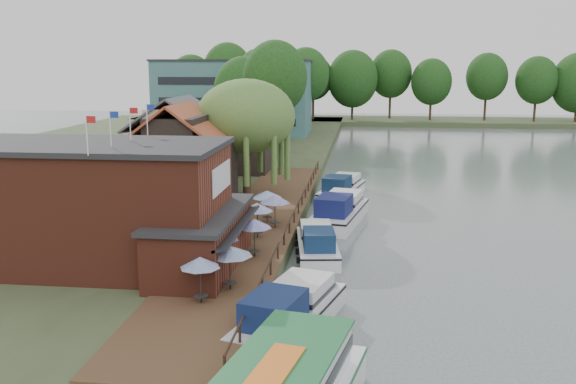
{
  "coord_description": "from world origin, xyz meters",
  "views": [
    {
      "loc": [
        -0.27,
        -35.9,
        12.78
      ],
      "look_at": [
        -6.0,
        12.0,
        3.0
      ],
      "focal_mm": 40.0,
      "sensor_mm": 36.0,
      "label": 1
    }
  ],
  "objects_px": {
    "hotel_block": "(234,97)",
    "umbrella_3": "(255,238)",
    "cruiser_1": "(317,240)",
    "cruiser_3": "(342,185)",
    "cruiser_2": "(339,207)",
    "umbrella_6": "(267,206)",
    "umbrella_2": "(220,251)",
    "pub": "(125,205)",
    "umbrella_0": "(201,280)",
    "umbrella_1": "(230,268)",
    "umbrella_5": "(275,211)",
    "cottage_a": "(180,157)",
    "cottage_b": "(179,142)",
    "cottage_c": "(238,132)",
    "umbrella_4": "(257,220)",
    "cruiser_0": "(290,306)",
    "swan": "(269,351)",
    "willow": "(246,139)"
  },
  "relations": [
    {
      "from": "hotel_block",
      "to": "cottage_a",
      "type": "distance_m",
      "value": 56.47
    },
    {
      "from": "umbrella_5",
      "to": "cruiser_3",
      "type": "distance_m",
      "value": 16.82
    },
    {
      "from": "pub",
      "to": "hotel_block",
      "type": "relative_size",
      "value": 0.79
    },
    {
      "from": "umbrella_4",
      "to": "cruiser_3",
      "type": "relative_size",
      "value": 0.24
    },
    {
      "from": "hotel_block",
      "to": "umbrella_3",
      "type": "distance_m",
      "value": 70.56
    },
    {
      "from": "umbrella_0",
      "to": "cruiser_1",
      "type": "bearing_deg",
      "value": 68.46
    },
    {
      "from": "umbrella_3",
      "to": "cruiser_1",
      "type": "xyz_separation_m",
      "value": [
        3.51,
        4.34,
        -1.2
      ]
    },
    {
      "from": "cruiser_1",
      "to": "cruiser_2",
      "type": "bearing_deg",
      "value": 74.95
    },
    {
      "from": "pub",
      "to": "cruiser_0",
      "type": "bearing_deg",
      "value": -29.87
    },
    {
      "from": "willow",
      "to": "cottage_a",
      "type": "bearing_deg",
      "value": -131.99
    },
    {
      "from": "umbrella_5",
      "to": "cruiser_1",
      "type": "relative_size",
      "value": 0.26
    },
    {
      "from": "umbrella_3",
      "to": "umbrella_6",
      "type": "distance_m",
      "value": 8.75
    },
    {
      "from": "umbrella_3",
      "to": "umbrella_5",
      "type": "height_order",
      "value": "same"
    },
    {
      "from": "hotel_block",
      "to": "cruiser_1",
      "type": "height_order",
      "value": "hotel_block"
    },
    {
      "from": "pub",
      "to": "umbrella_0",
      "type": "relative_size",
      "value": 8.42
    },
    {
      "from": "cruiser_1",
      "to": "cruiser_3",
      "type": "relative_size",
      "value": 0.93
    },
    {
      "from": "pub",
      "to": "cruiser_2",
      "type": "height_order",
      "value": "pub"
    },
    {
      "from": "cottage_b",
      "to": "cottage_c",
      "type": "bearing_deg",
      "value": 66.04
    },
    {
      "from": "umbrella_1",
      "to": "cruiser_2",
      "type": "relative_size",
      "value": 0.23
    },
    {
      "from": "umbrella_6",
      "to": "umbrella_2",
      "type": "bearing_deg",
      "value": -94.49
    },
    {
      "from": "umbrella_3",
      "to": "cruiser_3",
      "type": "relative_size",
      "value": 0.24
    },
    {
      "from": "umbrella_0",
      "to": "cruiser_0",
      "type": "relative_size",
      "value": 0.23
    },
    {
      "from": "cottage_b",
      "to": "umbrella_1",
      "type": "height_order",
      "value": "cottage_b"
    },
    {
      "from": "cruiser_0",
      "to": "cruiser_2",
      "type": "relative_size",
      "value": 0.95
    },
    {
      "from": "cruiser_3",
      "to": "pub",
      "type": "bearing_deg",
      "value": -102.22
    },
    {
      "from": "cruiser_2",
      "to": "swan",
      "type": "xyz_separation_m",
      "value": [
        -2.14,
        -24.33,
        -1.1
      ]
    },
    {
      "from": "hotel_block",
      "to": "umbrella_4",
      "type": "height_order",
      "value": "hotel_block"
    },
    {
      "from": "cruiser_3",
      "to": "umbrella_2",
      "type": "bearing_deg",
      "value": -90.43
    },
    {
      "from": "umbrella_4",
      "to": "cruiser_2",
      "type": "height_order",
      "value": "umbrella_4"
    },
    {
      "from": "pub",
      "to": "umbrella_5",
      "type": "relative_size",
      "value": 8.42
    },
    {
      "from": "hotel_block",
      "to": "cruiser_0",
      "type": "xyz_separation_m",
      "value": [
        18.37,
        -76.95,
        -5.9
      ]
    },
    {
      "from": "umbrella_0",
      "to": "umbrella_5",
      "type": "distance_m",
      "value": 15.13
    },
    {
      "from": "umbrella_1",
      "to": "umbrella_5",
      "type": "xyz_separation_m",
      "value": [
        0.57,
        12.96,
        0.0
      ]
    },
    {
      "from": "cruiser_2",
      "to": "umbrella_3",
      "type": "bearing_deg",
      "value": -99.03
    },
    {
      "from": "umbrella_4",
      "to": "umbrella_5",
      "type": "relative_size",
      "value": 1.0
    },
    {
      "from": "umbrella_3",
      "to": "umbrella_0",
      "type": "bearing_deg",
      "value": -99.51
    },
    {
      "from": "cottage_b",
      "to": "cottage_c",
      "type": "relative_size",
      "value": 1.13
    },
    {
      "from": "hotel_block",
      "to": "umbrella_0",
      "type": "distance_m",
      "value": 78.05
    },
    {
      "from": "umbrella_3",
      "to": "hotel_block",
      "type": "bearing_deg",
      "value": 102.49
    },
    {
      "from": "umbrella_5",
      "to": "cruiser_2",
      "type": "bearing_deg",
      "value": 54.81
    },
    {
      "from": "pub",
      "to": "umbrella_5",
      "type": "height_order",
      "value": "pub"
    },
    {
      "from": "umbrella_1",
      "to": "umbrella_3",
      "type": "bearing_deg",
      "value": 87.04
    },
    {
      "from": "cottage_b",
      "to": "umbrella_3",
      "type": "xyz_separation_m",
      "value": [
        11.23,
        -22.72,
        -2.96
      ]
    },
    {
      "from": "cruiser_0",
      "to": "cruiser_1",
      "type": "xyz_separation_m",
      "value": [
        0.37,
        12.57,
        -0.16
      ]
    },
    {
      "from": "umbrella_4",
      "to": "cruiser_0",
      "type": "height_order",
      "value": "umbrella_4"
    },
    {
      "from": "cruiser_2",
      "to": "cottage_c",
      "type": "bearing_deg",
      "value": 133.02
    },
    {
      "from": "umbrella_1",
      "to": "umbrella_4",
      "type": "bearing_deg",
      "value": 91.45
    },
    {
      "from": "umbrella_4",
      "to": "cruiser_3",
      "type": "distance_m",
      "value": 19.65
    },
    {
      "from": "umbrella_0",
      "to": "umbrella_5",
      "type": "relative_size",
      "value": 1.0
    },
    {
      "from": "umbrella_2",
      "to": "swan",
      "type": "distance_m",
      "value": 9.23
    }
  ]
}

